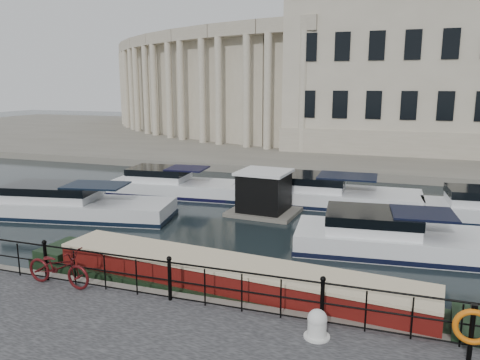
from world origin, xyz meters
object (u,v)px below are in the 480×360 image
at_px(bicycle, 58,267).
at_px(harbour_hut, 264,194).
at_px(mooring_bollard, 317,324).
at_px(narrowboat, 232,290).
at_px(life_ring_post, 473,328).

relative_size(bicycle, harbour_hut, 0.62).
height_order(bicycle, mooring_bollard, bicycle).
bearing_deg(narrowboat, harbour_hut, 105.68).
bearing_deg(life_ring_post, mooring_bollard, -179.86).
xyz_separation_m(narrowboat, harbour_hut, (-1.70, 9.29, 0.59)).
height_order(bicycle, harbour_hut, harbour_hut).
relative_size(narrowboat, harbour_hut, 4.15).
distance_m(life_ring_post, harbour_hut, 13.71).
height_order(life_ring_post, narrowboat, life_ring_post).
bearing_deg(bicycle, harbour_hut, -11.89).
distance_m(mooring_bollard, narrowboat, 3.54).
relative_size(life_ring_post, narrowboat, 0.09).
xyz_separation_m(mooring_bollard, harbour_hut, (-4.50, 11.39, 0.09)).
distance_m(mooring_bollard, life_ring_post, 3.16).
xyz_separation_m(bicycle, narrowboat, (4.58, 1.69, -0.74)).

